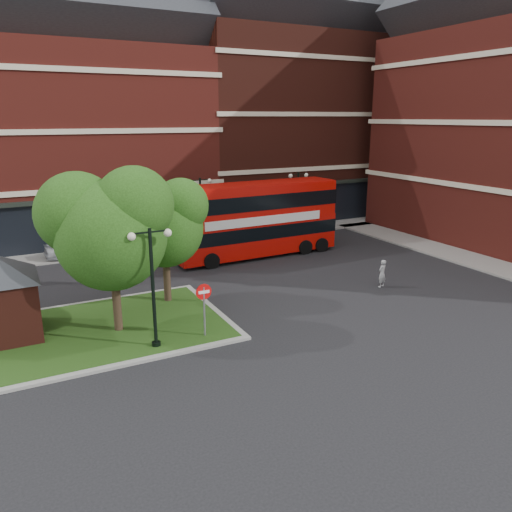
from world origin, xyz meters
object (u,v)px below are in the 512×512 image
woman (382,273)px  car_white (215,237)px  car_silver (79,247)px  bus (256,215)px

woman → car_white: size_ratio=0.37×
woman → car_silver: woman is taller
car_silver → car_white: size_ratio=1.04×
bus → woman: size_ratio=7.33×
bus → car_white: bus is taller
woman → car_silver: 19.67m
bus → car_white: size_ratio=2.75×
car_silver → car_white: car_silver is taller
bus → car_silver: 11.98m
woman → car_silver: size_ratio=0.36×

